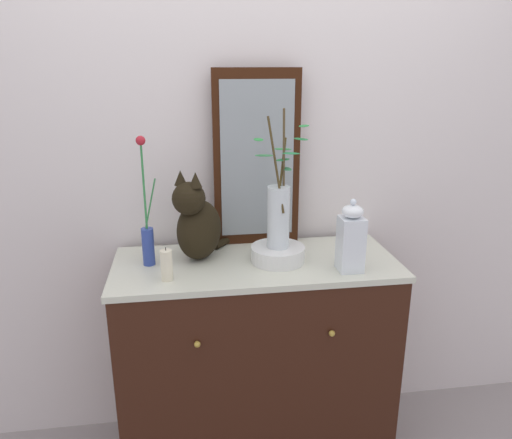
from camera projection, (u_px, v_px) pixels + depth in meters
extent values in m
cube|color=silver|center=(246.00, 162.00, 2.19)|extent=(4.40, 0.08, 2.60)
cube|color=#34180E|center=(256.00, 364.00, 2.14)|extent=(1.14, 0.48, 0.92)
cube|color=beige|center=(256.00, 264.00, 2.00)|extent=(1.16, 0.49, 0.02)
sphere|color=#B79338|center=(197.00, 344.00, 1.78)|extent=(0.02, 0.02, 0.02)
sphere|color=#B79338|center=(332.00, 333.00, 1.86)|extent=(0.02, 0.02, 0.02)
cube|color=black|center=(257.00, 159.00, 2.09)|extent=(0.37, 0.03, 0.76)
cube|color=gray|center=(257.00, 160.00, 2.08)|extent=(0.31, 0.01, 0.67)
ellipsoid|color=black|center=(199.00, 230.00, 1.99)|extent=(0.26, 0.27, 0.25)
sphere|color=black|center=(189.00, 199.00, 1.89)|extent=(0.13, 0.13, 0.13)
cone|color=black|center=(195.00, 180.00, 1.85)|extent=(0.05, 0.05, 0.06)
cone|color=black|center=(180.00, 178.00, 1.89)|extent=(0.05, 0.05, 0.06)
cylinder|color=black|center=(227.00, 240.00, 2.18)|extent=(0.14, 0.16, 0.03)
cylinder|color=#2B4094|center=(148.00, 247.00, 1.94)|extent=(0.05, 0.05, 0.15)
cylinder|color=#308042|center=(144.00, 188.00, 1.87)|extent=(0.01, 0.01, 0.33)
sphere|color=#AF1E2A|center=(141.00, 140.00, 1.81)|extent=(0.04, 0.04, 0.04)
cylinder|color=#317A40|center=(150.00, 204.00, 1.89)|extent=(0.05, 0.01, 0.20)
cylinder|color=white|center=(278.00, 254.00, 1.99)|extent=(0.22, 0.22, 0.06)
cylinder|color=silver|center=(278.00, 217.00, 1.94)|extent=(0.09, 0.09, 0.25)
cylinder|color=#4A3C1B|center=(281.00, 174.00, 1.90)|extent=(0.03, 0.03, 0.29)
ellipsoid|color=#337B4A|center=(287.00, 169.00, 1.89)|extent=(0.04, 0.07, 0.01)
ellipsoid|color=#2E8449|center=(283.00, 160.00, 1.88)|extent=(0.08, 0.07, 0.01)
ellipsoid|color=#348944|center=(283.00, 149.00, 1.90)|extent=(0.08, 0.06, 0.01)
cylinder|color=#44361C|center=(276.00, 165.00, 1.86)|extent=(0.06, 0.08, 0.37)
ellipsoid|color=#327C45|center=(264.00, 155.00, 1.82)|extent=(0.08, 0.05, 0.01)
ellipsoid|color=#288538|center=(258.00, 140.00, 1.78)|extent=(0.04, 0.07, 0.01)
cylinder|color=brown|center=(284.00, 161.00, 1.87)|extent=(0.03, 0.08, 0.40)
ellipsoid|color=#28874B|center=(291.00, 153.00, 1.85)|extent=(0.08, 0.06, 0.01)
ellipsoid|color=#288747|center=(301.00, 139.00, 1.85)|extent=(0.07, 0.08, 0.01)
ellipsoid|color=#28883E|center=(304.00, 126.00, 1.83)|extent=(0.07, 0.08, 0.01)
cube|color=white|center=(351.00, 244.00, 1.88)|extent=(0.09, 0.09, 0.22)
ellipsoid|color=white|center=(353.00, 211.00, 1.84)|extent=(0.08, 0.08, 0.05)
sphere|color=white|center=(353.00, 202.00, 1.83)|extent=(0.02, 0.02, 0.02)
cylinder|color=beige|center=(167.00, 265.00, 1.80)|extent=(0.04, 0.04, 0.12)
cylinder|color=black|center=(166.00, 249.00, 1.78)|extent=(0.00, 0.00, 0.01)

